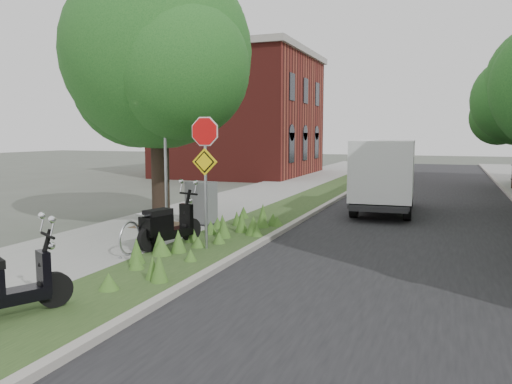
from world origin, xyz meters
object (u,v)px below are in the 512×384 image
utility_cabinet (201,204)px  sign_assembly (205,155)px  scooter_near (164,229)px  box_truck (384,173)px

utility_cabinet → sign_assembly: bearing=-60.7°
scooter_near → utility_cabinet: utility_cabinet is taller
sign_assembly → utility_cabinet: sign_assembly is taller
sign_assembly → utility_cabinet: size_ratio=2.54×
sign_assembly → box_truck: bearing=67.8°
sign_assembly → scooter_near: (-0.96, -0.30, -1.75)m
sign_assembly → scooter_near: size_ratio=1.65×
sign_assembly → box_truck: 8.38m
box_truck → utility_cabinet: box_truck is taller
scooter_near → box_truck: 9.05m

